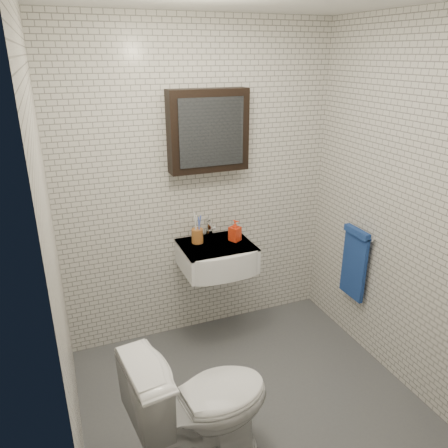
% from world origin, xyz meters
% --- Properties ---
extents(ground, '(2.20, 2.00, 0.01)m').
position_xyz_m(ground, '(0.00, 0.00, 0.01)').
color(ground, '#4F5357').
rests_on(ground, ground).
extents(room_shell, '(2.22, 2.02, 2.51)m').
position_xyz_m(room_shell, '(0.00, 0.00, 1.47)').
color(room_shell, silver).
rests_on(room_shell, ground).
extents(washbasin, '(0.55, 0.50, 0.20)m').
position_xyz_m(washbasin, '(0.05, 0.73, 0.76)').
color(washbasin, white).
rests_on(washbasin, room_shell).
extents(faucet, '(0.06, 0.20, 0.15)m').
position_xyz_m(faucet, '(0.05, 0.93, 0.92)').
color(faucet, silver).
rests_on(faucet, washbasin).
extents(mirror_cabinet, '(0.60, 0.15, 0.60)m').
position_xyz_m(mirror_cabinet, '(0.05, 0.93, 1.70)').
color(mirror_cabinet, black).
rests_on(mirror_cabinet, room_shell).
extents(towel_rail, '(0.09, 0.30, 0.58)m').
position_xyz_m(towel_rail, '(1.04, 0.35, 0.72)').
color(towel_rail, silver).
rests_on(towel_rail, room_shell).
extents(toothbrush_cup, '(0.12, 0.12, 0.25)m').
position_xyz_m(toothbrush_cup, '(-0.07, 0.86, 0.91)').
color(toothbrush_cup, '#9E5C27').
rests_on(toothbrush_cup, washbasin).
extents(soap_bottle, '(0.10, 0.11, 0.17)m').
position_xyz_m(soap_bottle, '(0.21, 0.79, 0.94)').
color(soap_bottle, orange).
rests_on(soap_bottle, washbasin).
extents(toilet, '(0.85, 0.55, 0.81)m').
position_xyz_m(toilet, '(-0.45, -0.31, 0.41)').
color(toilet, white).
rests_on(toilet, ground).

